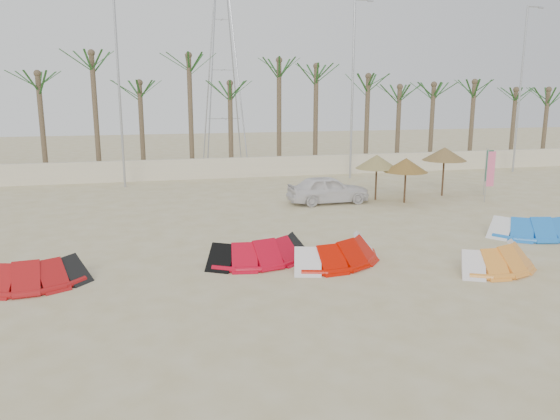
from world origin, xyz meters
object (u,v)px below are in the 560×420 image
object	(u,v)px
parasol_left	(377,162)
parasol_mid	(406,165)
kite_red_right	(336,249)
kite_red_mid	(259,248)
parasol_right	(444,154)
kite_orange	(494,255)
car	(328,189)
kite_blue	(531,225)
kite_red_left	(30,271)

from	to	relation	value
parasol_left	parasol_mid	world-z (taller)	parasol_left
kite_red_right	parasol_left	distance (m)	10.95
kite_red_mid	parasol_right	xyz separation A→B (m)	(11.83, 8.90, 1.83)
kite_orange	parasol_right	xyz separation A→B (m)	(4.70, 11.45, 1.83)
kite_orange	car	size ratio (longest dim) A/B	0.83
car	kite_blue	bearing A→B (deg)	-146.01
kite_red_mid	parasol_right	size ratio (longest dim) A/B	1.46
kite_blue	car	distance (m)	9.69
parasol_right	kite_orange	bearing A→B (deg)	-112.34
kite_red_right	kite_blue	world-z (taller)	same
kite_blue	parasol_left	world-z (taller)	parasol_left
kite_blue	car	size ratio (longest dim) A/B	0.92
kite_orange	car	distance (m)	11.19
parasol_left	parasol_mid	distance (m)	1.52
kite_blue	kite_orange	bearing A→B (deg)	-140.04
parasol_left	kite_blue	bearing A→B (deg)	-69.27
kite_orange	parasol_right	distance (m)	12.51
kite_blue	parasol_right	size ratio (longest dim) A/B	1.44
kite_red_left	car	xyz separation A→B (m)	(12.18, 9.20, 0.28)
parasol_mid	car	distance (m)	4.05
kite_red_right	parasol_right	bearing A→B (deg)	45.65
kite_red_right	parasol_left	xyz separation A→B (m)	(5.44, 9.37, 1.57)
kite_red_left	kite_red_right	bearing A→B (deg)	0.26
kite_orange	car	bearing A→B (deg)	99.68
car	kite_red_mid	bearing A→B (deg)	146.20
kite_red_left	parasol_right	bearing A→B (deg)	27.16
parasol_mid	parasol_left	bearing A→B (deg)	138.28
kite_red_left	parasol_left	xyz separation A→B (m)	(14.83, 9.41, 1.57)
parasol_right	car	size ratio (longest dim) A/B	0.64
kite_orange	kite_red_right	bearing A→B (deg)	158.19
parasol_mid	parasol_right	distance (m)	3.07
kite_red_mid	car	xyz separation A→B (m)	(5.25, 8.48, 0.28)
kite_orange	kite_blue	distance (m)	4.98
parasol_left	car	world-z (taller)	parasol_left
kite_red_right	parasol_left	bearing A→B (deg)	59.87
parasol_mid	parasol_right	bearing A→B (deg)	23.57
parasol_mid	kite_red_right	bearing A→B (deg)	-128.16
kite_red_left	car	distance (m)	15.27
kite_red_left	parasol_mid	bearing A→B (deg)	27.76
kite_red_mid	parasol_right	bearing A→B (deg)	36.96
parasol_right	car	xyz separation A→B (m)	(-6.59, -0.42, -1.55)
kite_orange	parasol_left	distance (m)	11.37
parasol_left	parasol_mid	xyz separation A→B (m)	(1.13, -1.01, -0.08)
kite_orange	parasol_mid	distance (m)	10.51
kite_red_mid	parasol_left	xyz separation A→B (m)	(7.90, 8.69, 1.57)
kite_orange	parasol_left	xyz separation A→B (m)	(0.77, 11.24, 1.57)
kite_blue	parasol_right	world-z (taller)	parasol_right
kite_blue	parasol_left	xyz separation A→B (m)	(-3.04, 8.04, 1.57)
kite_red_left	kite_red_right	world-z (taller)	same
kite_red_left	car	size ratio (longest dim) A/B	0.83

